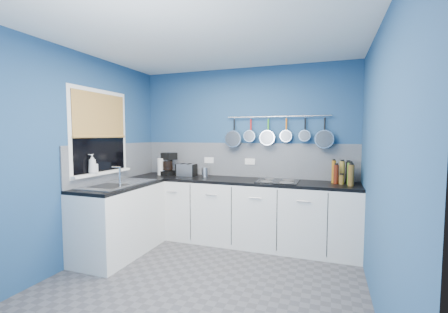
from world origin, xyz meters
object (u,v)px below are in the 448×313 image
Objects in this scene: toaster at (186,170)px; canister at (205,172)px; soap_bottle_b at (94,166)px; hob at (278,181)px; soap_bottle_a at (92,164)px; paper_towel at (161,167)px; coffee_maker at (168,164)px.

toaster is 0.31m from canister.
soap_bottle_b reaches higher than hob.
soap_bottle_a is 0.45× the size of hob.
soap_bottle_a is 0.93× the size of paper_towel.
coffee_maker reaches higher than hob.
toaster is at bearing 59.15° from soap_bottle_b.
soap_bottle_a reaches higher than toaster.
toaster is 1.41m from hob.
canister is at bearing 49.77° from soap_bottle_a.
hob is at bearing -5.79° from canister.
toaster reaches higher than canister.
soap_bottle_b reaches higher than canister.
coffee_maker is at bearing -176.65° from toaster.
soap_bottle_a is at bearing -89.75° from coffee_maker.
coffee_maker is at bearing -179.30° from canister.
soap_bottle_a is at bearing -117.74° from toaster.
coffee_maker reaches higher than soap_bottle_b.
soap_bottle_a reaches higher than soap_bottle_b.
soap_bottle_a is 0.69× the size of coffee_maker.
coffee_maker is at bearing 13.66° from paper_towel.
coffee_maker is (0.38, 1.17, -0.10)m from soap_bottle_a.
soap_bottle_a reaches higher than canister.
toaster is (0.42, 0.03, -0.04)m from paper_towel.
coffee_maker is 1.23× the size of toaster.
soap_bottle_b is at bearing -118.17° from toaster.
soap_bottle_b reaches higher than toaster.
soap_bottle_b is 1.35m from toaster.
paper_towel reaches higher than hob.
canister is at bearing 19.12° from coffee_maker.
canister is 1.11m from hob.
hob is (2.09, 1.04, -0.23)m from soap_bottle_b.
soap_bottle_a is at bearing -130.23° from canister.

